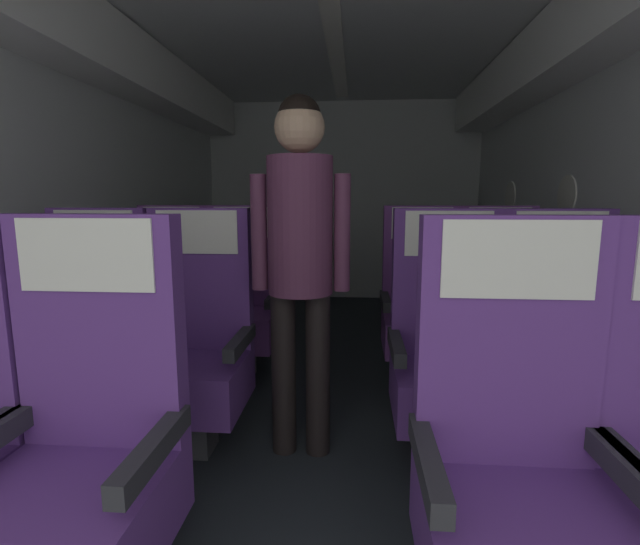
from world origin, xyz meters
TOP-DOWN VIEW (x-y plane):
  - ground at (0.00, 2.75)m, footprint 3.35×5.91m
  - fuselage_shell at (0.00, 3.01)m, footprint 3.23×5.56m
  - seat_a_left_aisle at (-0.57, 1.27)m, footprint 0.51×0.46m
  - seat_a_right_window at (0.57, 1.27)m, footprint 0.51×0.46m
  - seat_b_left_window at (-1.06, 2.14)m, footprint 0.51×0.46m
  - seat_b_left_aisle at (-0.57, 2.15)m, footprint 0.51×0.46m
  - seat_b_right_aisle at (1.05, 2.14)m, footprint 0.51×0.46m
  - seat_b_right_window at (0.57, 2.15)m, footprint 0.51×0.46m
  - seat_c_left_window at (-1.06, 3.05)m, footprint 0.51×0.46m
  - seat_c_left_aisle at (-0.58, 3.05)m, footprint 0.51×0.46m
  - seat_c_right_aisle at (1.06, 3.03)m, footprint 0.51×0.46m
  - seat_c_right_window at (0.58, 3.03)m, footprint 0.51×0.46m
  - flight_attendant at (-0.08, 2.13)m, footprint 0.43×0.28m

SIDE VIEW (x-z plane):
  - ground at x=0.00m, z-range -0.02..0.00m
  - seat_a_left_aisle at x=-0.57m, z-range -0.09..1.02m
  - seat_a_right_window at x=0.57m, z-range -0.09..1.02m
  - seat_b_left_window at x=-1.06m, z-range -0.09..1.02m
  - seat_b_left_aisle at x=-0.57m, z-range -0.09..1.02m
  - seat_b_right_aisle at x=1.05m, z-range -0.09..1.02m
  - seat_b_right_window at x=0.57m, z-range -0.09..1.02m
  - seat_c_left_window at x=-1.06m, z-range -0.09..1.02m
  - seat_c_left_aisle at x=-0.58m, z-range -0.09..1.02m
  - seat_c_right_aisle at x=1.06m, z-range -0.09..1.02m
  - seat_c_right_window at x=0.58m, z-range -0.09..1.02m
  - flight_attendant at x=-0.08m, z-range 0.18..1.76m
  - fuselage_shell at x=0.00m, z-range 0.48..2.78m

